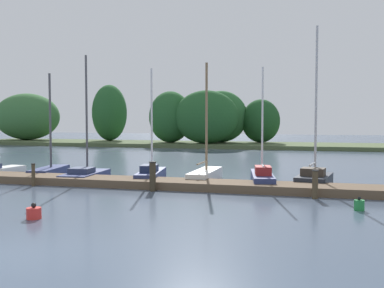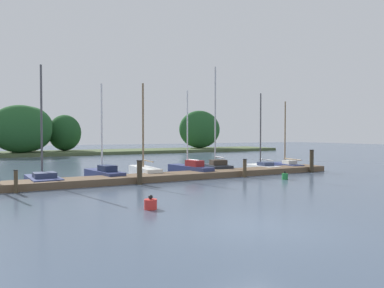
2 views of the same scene
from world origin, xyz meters
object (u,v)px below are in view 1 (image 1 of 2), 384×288
Objects in this scene: sailboat_5 at (206,174)px; channel_buoy_0 at (359,205)px; sailboat_4 at (151,173)px; mooring_piling_2 at (153,176)px; sailboat_2 at (50,169)px; mooring_piling_3 at (315,184)px; sailboat_7 at (314,177)px; sailboat_3 at (86,173)px; channel_buoy_1 at (34,213)px; mooring_piling_1 at (33,175)px; sailboat_6 at (262,177)px.

sailboat_5 is 8.57m from channel_buoy_0.
sailboat_4 is 4.39× the size of mooring_piling_2.
sailboat_2 is 0.95× the size of sailboat_5.
sailboat_2 is 0.99× the size of sailboat_4.
sailboat_5 is at bearing 145.28° from mooring_piling_3.
sailboat_2 is 13.83m from sailboat_7.
sailboat_2 is 0.88× the size of sailboat_3.
sailboat_7 reaches higher than sailboat_2.
channel_buoy_1 is (-9.79, -3.94, 0.00)m from channel_buoy_0.
sailboat_2 reaches higher than mooring_piling_1.
sailboat_7 is 15.42× the size of channel_buoy_0.
mooring_piling_3 is at bearing -150.23° from sailboat_6.
channel_buoy_0 is (1.44, -5.22, -0.24)m from sailboat_7.
channel_buoy_0 is at bearing -119.35° from sailboat_2.
channel_buoy_0 is at bearing -151.38° from sailboat_6.
mooring_piling_1 is at bearing 113.77° from sailboat_7.
mooring_piling_2 is at bearing -125.73° from sailboat_2.
sailboat_6 is 6.07m from channel_buoy_0.
sailboat_6 is (8.76, 0.29, 0.06)m from sailboat_3.
sailboat_5 is at bearing 66.60° from mooring_piling_2.
mooring_piling_1 is 0.82× the size of mooring_piling_2.
sailboat_7 is 3.30m from mooring_piling_3.
sailboat_2 reaches higher than sailboat_6.
sailboat_7 is at bearing -90.77° from sailboat_3.
mooring_piling_2 is at bearing 112.78° from sailboat_6.
mooring_piling_1 is at bearing 147.64° from sailboat_3.
mooring_piling_3 is 2.36× the size of channel_buoy_0.
channel_buoy_1 is at bearing 161.99° from sailboat_5.
mooring_piling_2 is (7.18, -3.59, 0.31)m from sailboat_2.
sailboat_2 is at bearing 76.18° from sailboat_6.
sailboat_2 is at bearing 159.83° from channel_buoy_0.
sailboat_2 is 4.36× the size of mooring_piling_2.
sailboat_4 is 5.51m from mooring_piling_1.
sailboat_2 reaches higher than channel_buoy_0.
mooring_piling_2 is at bearing 0.40° from mooring_piling_1.
sailboat_2 is 8.03m from mooring_piling_2.
channel_buoy_0 is at bearing -8.13° from mooring_piling_1.
mooring_piling_3 is at bearing -107.56° from sailboat_3.
mooring_piling_2 reaches higher than mooring_piling_3.
channel_buoy_0 is (13.84, -1.98, -0.34)m from mooring_piling_1.
sailboat_7 reaches higher than mooring_piling_2.
sailboat_3 is at bearing 102.95° from sailboat_7.
mooring_piling_2 is (5.76, 0.04, 0.11)m from mooring_piling_1.
sailboat_4 is 8.95m from channel_buoy_1.
sailboat_3 is at bearing 62.25° from mooring_piling_1.
sailboat_7 reaches higher than sailboat_4.
channel_buoy_1 is (-6.04, -8.70, -0.20)m from sailboat_6.
channel_buoy_0 is (12.52, -4.48, -0.14)m from sailboat_3.
sailboat_7 reaches higher than sailboat_6.
mooring_piling_2 is 6.66m from mooring_piling_3.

